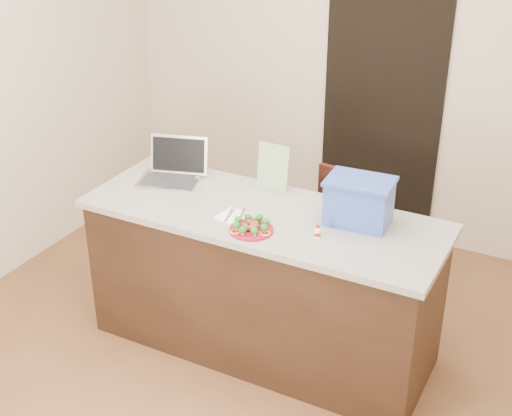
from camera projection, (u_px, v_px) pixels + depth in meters
The scene contains 16 objects.
ground at pixel (243, 368), 4.20m from camera, with size 4.00×4.00×0.00m, color brown.
room_shell at pixel (240, 105), 3.47m from camera, with size 4.00×4.00×4.00m.
doorway at pixel (381, 111), 5.27m from camera, with size 0.90×0.02×2.00m, color black.
island at pixel (262, 281), 4.19m from camera, with size 2.06×0.76×0.92m.
plate at pixel (251, 230), 3.78m from camera, with size 0.24×0.24×0.02m.
meatballs at pixel (252, 226), 3.77m from camera, with size 0.09×0.10×0.04m.
broccoli at pixel (251, 223), 3.77m from camera, with size 0.20×0.20×0.04m.
pepper_rings at pixel (251, 228), 3.78m from camera, with size 0.21×0.21×0.01m.
napkin at pixel (234, 216), 3.93m from camera, with size 0.16×0.16×0.01m, color white.
fork at pixel (231, 214), 3.94m from camera, with size 0.04×0.17×0.00m.
knife at pixel (237, 218), 3.90m from camera, with size 0.05×0.19×0.01m.
yogurt_bottle at pixel (318, 233), 3.71m from camera, with size 0.03×0.03×0.07m.
laptop at pixel (174, 168), 4.35m from camera, with size 0.42×0.38×0.26m.
leaflet at pixel (273, 168), 4.18m from camera, with size 0.20×0.00×0.28m, color silver.
blue_box at pixel (359, 201), 3.82m from camera, with size 0.37×0.28×0.26m.
chair at pixel (338, 233), 4.59m from camera, with size 0.47×0.48×0.92m.
Camera 1 is at (1.61, -2.90, 2.75)m, focal length 50.00 mm.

